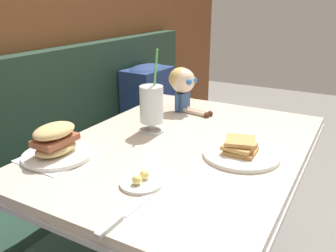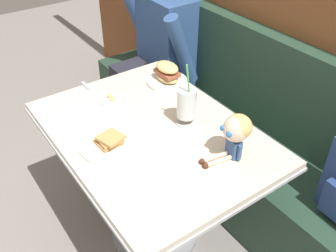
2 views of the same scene
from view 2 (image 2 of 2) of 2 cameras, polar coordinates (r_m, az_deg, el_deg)
ground_plane at (r=2.22m, az=-5.99°, el=-17.67°), size 8.00×8.00×0.00m
booth_bench at (r=2.33m, az=10.92°, el=-3.29°), size 2.60×0.48×1.00m
diner_table at (r=1.87m, az=-2.26°, el=-5.40°), size 1.11×0.81×0.74m
toast_plate at (r=1.66m, az=-8.75°, el=-2.62°), size 0.25×0.25×0.06m
milkshake_glass at (r=1.73m, az=2.78°, el=3.14°), size 0.10×0.10×0.32m
sandwich_plate at (r=2.08m, az=-0.13°, el=7.58°), size 0.22×0.22×0.12m
butter_saucer at (r=1.96m, az=-8.41°, el=3.98°), size 0.12×0.12×0.04m
butter_knife at (r=2.08m, az=-11.74°, el=5.46°), size 0.24×0.02×0.01m
seated_doll at (r=1.55m, az=10.05°, el=-0.73°), size 0.13×0.23×0.20m
diner_patron at (r=2.57m, az=-0.93°, el=12.52°), size 0.55×0.48×0.81m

